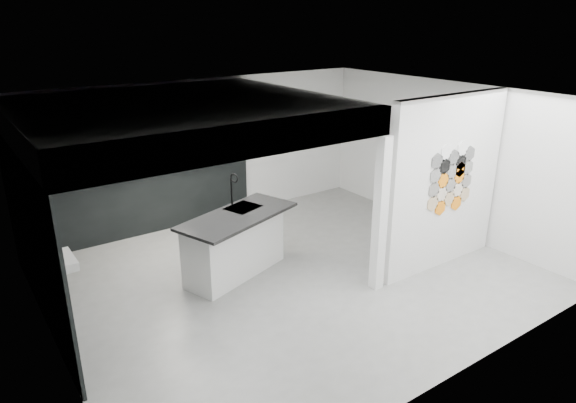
# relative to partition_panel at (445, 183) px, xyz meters

# --- Properties ---
(floor) EXTENTS (7.00, 6.00, 0.01)m
(floor) POSITION_rel_partition_panel_xyz_m (-2.23, 1.00, -1.40)
(floor) COLOR slate
(partition_panel) EXTENTS (2.45, 0.15, 2.80)m
(partition_panel) POSITION_rel_partition_panel_xyz_m (0.00, 0.00, 0.00)
(partition_panel) COLOR silver
(partition_panel) RESTS_ON floor
(bay_clad_back) EXTENTS (4.40, 0.04, 2.35)m
(bay_clad_back) POSITION_rel_partition_panel_xyz_m (-3.52, 3.97, -0.22)
(bay_clad_back) COLOR black
(bay_clad_back) RESTS_ON floor
(bay_clad_left) EXTENTS (0.04, 4.00, 2.35)m
(bay_clad_left) POSITION_rel_partition_panel_xyz_m (-5.70, 2.00, -0.22)
(bay_clad_left) COLOR black
(bay_clad_left) RESTS_ON floor
(bulkhead) EXTENTS (4.40, 4.00, 0.40)m
(bulkhead) POSITION_rel_partition_panel_xyz_m (-3.52, 2.00, 1.15)
(bulkhead) COLOR silver
(bulkhead) RESTS_ON corner_column
(corner_column) EXTENTS (0.16, 0.16, 2.35)m
(corner_column) POSITION_rel_partition_panel_xyz_m (-1.41, 0.00, -0.22)
(corner_column) COLOR silver
(corner_column) RESTS_ON floor
(fascia_beam) EXTENTS (4.40, 0.16, 0.40)m
(fascia_beam) POSITION_rel_partition_panel_xyz_m (-3.52, 0.08, 1.15)
(fascia_beam) COLOR silver
(fascia_beam) RESTS_ON corner_column
(wall_basin) EXTENTS (0.40, 0.60, 0.12)m
(wall_basin) POSITION_rel_partition_panel_xyz_m (-5.46, 1.80, -0.55)
(wall_basin) COLOR silver
(wall_basin) RESTS_ON bay_clad_left
(display_shelf) EXTENTS (3.00, 0.15, 0.04)m
(display_shelf) POSITION_rel_partition_panel_xyz_m (-3.43, 3.87, -0.10)
(display_shelf) COLOR black
(display_shelf) RESTS_ON bay_clad_back
(kitchen_island) EXTENTS (2.12, 1.44, 1.57)m
(kitchen_island) POSITION_rel_partition_panel_xyz_m (-2.93, 1.61, -0.87)
(kitchen_island) COLOR silver
(kitchen_island) RESTS_ON floor
(stockpot) EXTENTS (0.25, 0.25, 0.16)m
(stockpot) POSITION_rel_partition_panel_xyz_m (-4.41, 3.87, 0.00)
(stockpot) COLOR black
(stockpot) RESTS_ON display_shelf
(kettle) EXTENTS (0.21, 0.21, 0.14)m
(kettle) POSITION_rel_partition_panel_xyz_m (-2.64, 3.87, -0.01)
(kettle) COLOR black
(kettle) RESTS_ON display_shelf
(glass_bowl) EXTENTS (0.15, 0.15, 0.10)m
(glass_bowl) POSITION_rel_partition_panel_xyz_m (-2.11, 3.87, -0.03)
(glass_bowl) COLOR gray
(glass_bowl) RESTS_ON display_shelf
(glass_vase) EXTENTS (0.12, 0.12, 0.16)m
(glass_vase) POSITION_rel_partition_panel_xyz_m (-2.08, 3.87, -0.00)
(glass_vase) COLOR gray
(glass_vase) RESTS_ON display_shelf
(bottle_dark) EXTENTS (0.07, 0.07, 0.14)m
(bottle_dark) POSITION_rel_partition_panel_xyz_m (-3.44, 3.87, -0.01)
(bottle_dark) COLOR black
(bottle_dark) RESTS_ON display_shelf
(utensil_cup) EXTENTS (0.10, 0.10, 0.11)m
(utensil_cup) POSITION_rel_partition_panel_xyz_m (-4.44, 3.87, -0.03)
(utensil_cup) COLOR black
(utensil_cup) RESTS_ON display_shelf
(hex_tile_cluster) EXTENTS (1.04, 0.02, 1.16)m
(hex_tile_cluster) POSITION_rel_partition_panel_xyz_m (0.03, -0.09, 0.10)
(hex_tile_cluster) COLOR tan
(hex_tile_cluster) RESTS_ON partition_panel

